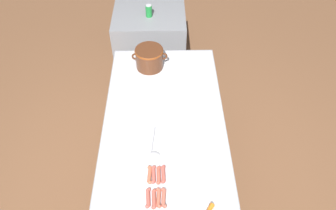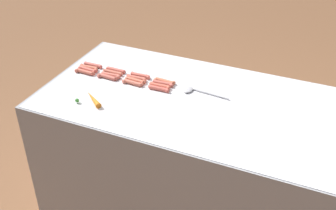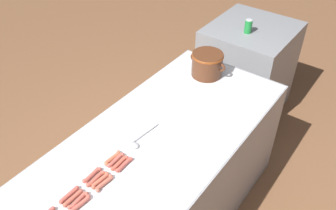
{
  "view_description": "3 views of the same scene",
  "coord_description": "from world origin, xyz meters",
  "px_view_note": "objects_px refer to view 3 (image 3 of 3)",
  "views": [
    {
      "loc": [
        0.01,
        -1.43,
        2.72
      ],
      "look_at": [
        0.03,
        0.22,
        0.95
      ],
      "focal_mm": 34.16,
      "sensor_mm": 36.0,
      "label": 1
    },
    {
      "loc": [
        1.86,
        0.53,
        2.14
      ],
      "look_at": [
        0.13,
        -0.23,
        0.9
      ],
      "focal_mm": 45.19,
      "sensor_mm": 36.0,
      "label": 2
    },
    {
      "loc": [
        1.02,
        -1.31,
        2.46
      ],
      "look_at": [
        -0.06,
        0.16,
        0.99
      ],
      "focal_mm": 38.19,
      "sensor_mm": 36.0,
      "label": 3
    }
  ],
  "objects_px": {
    "hot_dog_10": "(100,180)",
    "hot_dog_15": "(124,165)",
    "hot_dog_3": "(113,158)",
    "hot_dog_13": "(81,204)",
    "soda_can": "(248,26)",
    "serving_spoon": "(138,141)",
    "hot_dog_11": "(119,163)",
    "hot_dog_2": "(92,175)",
    "hot_dog_7": "(116,160)",
    "hot_dog_6": "(96,179)",
    "hot_dog_1": "(69,195)",
    "bean_pot": "(207,63)",
    "hot_dog_14": "(104,183)",
    "hot_dog_5": "(73,198)",
    "hot_dog_9": "(78,200)",
    "back_cabinet": "(247,69)"
  },
  "relations": [
    {
      "from": "soda_can",
      "to": "hot_dog_11",
      "type": "bearing_deg",
      "value": -86.61
    },
    {
      "from": "hot_dog_2",
      "to": "bean_pot",
      "type": "relative_size",
      "value": 0.44
    },
    {
      "from": "hot_dog_9",
      "to": "hot_dog_11",
      "type": "relative_size",
      "value": 1.0
    },
    {
      "from": "hot_dog_15",
      "to": "hot_dog_10",
      "type": "bearing_deg",
      "value": -100.44
    },
    {
      "from": "hot_dog_1",
      "to": "serving_spoon",
      "type": "relative_size",
      "value": 0.5
    },
    {
      "from": "hot_dog_11",
      "to": "hot_dog_14",
      "type": "height_order",
      "value": "same"
    },
    {
      "from": "bean_pot",
      "to": "serving_spoon",
      "type": "relative_size",
      "value": 1.13
    },
    {
      "from": "hot_dog_11",
      "to": "hot_dog_15",
      "type": "bearing_deg",
      "value": 12.79
    },
    {
      "from": "hot_dog_3",
      "to": "hot_dog_5",
      "type": "bearing_deg",
      "value": -85.13
    },
    {
      "from": "hot_dog_6",
      "to": "hot_dog_7",
      "type": "bearing_deg",
      "value": 91.74
    },
    {
      "from": "hot_dog_11",
      "to": "bean_pot",
      "type": "height_order",
      "value": "bean_pot"
    },
    {
      "from": "hot_dog_6",
      "to": "hot_dog_14",
      "type": "bearing_deg",
      "value": 6.35
    },
    {
      "from": "hot_dog_15",
      "to": "hot_dog_13",
      "type": "bearing_deg",
      "value": -90.13
    },
    {
      "from": "hot_dog_9",
      "to": "hot_dog_15",
      "type": "bearing_deg",
      "value": 85.03
    },
    {
      "from": "hot_dog_14",
      "to": "hot_dog_6",
      "type": "bearing_deg",
      "value": -173.65
    },
    {
      "from": "hot_dog_13",
      "to": "soda_can",
      "type": "relative_size",
      "value": 1.08
    },
    {
      "from": "back_cabinet",
      "to": "hot_dog_2",
      "type": "distance_m",
      "value": 2.18
    },
    {
      "from": "hot_dog_10",
      "to": "hot_dog_5",
      "type": "bearing_deg",
      "value": -100.58
    },
    {
      "from": "hot_dog_15",
      "to": "bean_pot",
      "type": "relative_size",
      "value": 0.44
    },
    {
      "from": "back_cabinet",
      "to": "hot_dog_9",
      "type": "xyz_separation_m",
      "value": [
        0.12,
        -2.3,
        0.43
      ]
    },
    {
      "from": "hot_dog_9",
      "to": "back_cabinet",
      "type": "bearing_deg",
      "value": 92.87
    },
    {
      "from": "hot_dog_9",
      "to": "hot_dog_1",
      "type": "bearing_deg",
      "value": -177.45
    },
    {
      "from": "hot_dog_9",
      "to": "soda_can",
      "type": "xyz_separation_m",
      "value": [
        -0.11,
        2.17,
        0.1
      ]
    },
    {
      "from": "hot_dog_10",
      "to": "hot_dog_15",
      "type": "relative_size",
      "value": 1.0
    },
    {
      "from": "hot_dog_3",
      "to": "hot_dog_13",
      "type": "relative_size",
      "value": 1.0
    },
    {
      "from": "back_cabinet",
      "to": "hot_dog_15",
      "type": "bearing_deg",
      "value": -85.83
    },
    {
      "from": "hot_dog_9",
      "to": "hot_dog_13",
      "type": "bearing_deg",
      "value": -13.73
    },
    {
      "from": "hot_dog_7",
      "to": "hot_dog_9",
      "type": "distance_m",
      "value": 0.33
    },
    {
      "from": "hot_dog_2",
      "to": "hot_dog_5",
      "type": "bearing_deg",
      "value": -79.1
    },
    {
      "from": "serving_spoon",
      "to": "soda_can",
      "type": "height_order",
      "value": "soda_can"
    },
    {
      "from": "hot_dog_6",
      "to": "bean_pot",
      "type": "relative_size",
      "value": 0.44
    },
    {
      "from": "hot_dog_7",
      "to": "hot_dog_14",
      "type": "distance_m",
      "value": 0.18
    },
    {
      "from": "back_cabinet",
      "to": "hot_dog_3",
      "type": "height_order",
      "value": "back_cabinet"
    },
    {
      "from": "hot_dog_3",
      "to": "hot_dog_14",
      "type": "height_order",
      "value": "same"
    },
    {
      "from": "hot_dog_7",
      "to": "serving_spoon",
      "type": "bearing_deg",
      "value": 90.06
    },
    {
      "from": "hot_dog_1",
      "to": "hot_dog_7",
      "type": "height_order",
      "value": "same"
    },
    {
      "from": "hot_dog_1",
      "to": "hot_dog_5",
      "type": "height_order",
      "value": "same"
    },
    {
      "from": "back_cabinet",
      "to": "hot_dog_1",
      "type": "distance_m",
      "value": 2.34
    },
    {
      "from": "hot_dog_2",
      "to": "hot_dog_7",
      "type": "xyz_separation_m",
      "value": [
        0.03,
        0.16,
        0.0
      ]
    },
    {
      "from": "hot_dog_11",
      "to": "hot_dog_15",
      "type": "distance_m",
      "value": 0.03
    },
    {
      "from": "hot_dog_5",
      "to": "hot_dog_6",
      "type": "xyz_separation_m",
      "value": [
        0.0,
        0.16,
        0.0
      ]
    },
    {
      "from": "hot_dog_2",
      "to": "bean_pot",
      "type": "distance_m",
      "value": 1.26
    },
    {
      "from": "hot_dog_11",
      "to": "hot_dog_1",
      "type": "bearing_deg",
      "value": -101.13
    },
    {
      "from": "hot_dog_6",
      "to": "hot_dog_13",
      "type": "xyz_separation_m",
      "value": [
        0.06,
        -0.16,
        0.0
      ]
    },
    {
      "from": "hot_dog_6",
      "to": "hot_dog_7",
      "type": "height_order",
      "value": "same"
    },
    {
      "from": "hot_dog_1",
      "to": "bean_pot",
      "type": "height_order",
      "value": "bean_pot"
    },
    {
      "from": "hot_dog_5",
      "to": "hot_dog_1",
      "type": "bearing_deg",
      "value": 176.06
    },
    {
      "from": "hot_dog_1",
      "to": "hot_dog_3",
      "type": "relative_size",
      "value": 1.0
    },
    {
      "from": "hot_dog_6",
      "to": "hot_dog_13",
      "type": "distance_m",
      "value": 0.17
    },
    {
      "from": "soda_can",
      "to": "serving_spoon",
      "type": "bearing_deg",
      "value": -87.35
    }
  ]
}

